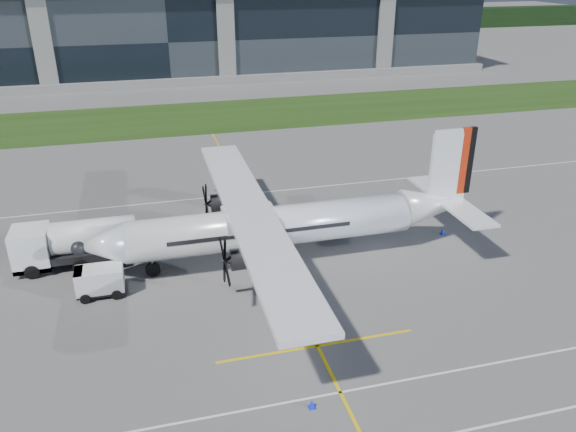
{
  "coord_description": "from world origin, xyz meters",
  "views": [
    {
      "loc": [
        -5.44,
        -31.34,
        20.68
      ],
      "look_at": [
        4.2,
        5.37,
        3.19
      ],
      "focal_mm": 35.0,
      "sensor_mm": 36.0,
      "label": 1
    }
  ],
  "objects_px": {
    "baggage_tug": "(100,281)",
    "safety_cone_tail": "(443,231)",
    "safety_cone_portwing": "(312,404)",
    "safety_cone_nose_stbd": "(109,266)",
    "turboprop_aircraft": "(287,203)",
    "ground_crew_person": "(94,254)",
    "safety_cone_nose_port": "(104,289)",
    "safety_cone_stbdwing": "(217,188)",
    "fuel_tanker_truck": "(67,244)"
  },
  "relations": [
    {
      "from": "ground_crew_person",
      "to": "safety_cone_stbdwing",
      "type": "distance_m",
      "value": 16.59
    },
    {
      "from": "fuel_tanker_truck",
      "to": "baggage_tug",
      "type": "bearing_deg",
      "value": -63.05
    },
    {
      "from": "ground_crew_person",
      "to": "fuel_tanker_truck",
      "type": "bearing_deg",
      "value": 84.54
    },
    {
      "from": "safety_cone_tail",
      "to": "safety_cone_stbdwing",
      "type": "distance_m",
      "value": 21.84
    },
    {
      "from": "safety_cone_nose_port",
      "to": "safety_cone_nose_stbd",
      "type": "distance_m",
      "value": 3.16
    },
    {
      "from": "safety_cone_nose_port",
      "to": "safety_cone_tail",
      "type": "xyz_separation_m",
      "value": [
        26.62,
        2.08,
        0.0
      ]
    },
    {
      "from": "safety_cone_portwing",
      "to": "baggage_tug",
      "type": "bearing_deg",
      "value": 127.89
    },
    {
      "from": "ground_crew_person",
      "to": "safety_cone_nose_port",
      "type": "xyz_separation_m",
      "value": [
        0.75,
        -3.72,
        -0.82
      ]
    },
    {
      "from": "safety_cone_tail",
      "to": "safety_cone_stbdwing",
      "type": "xyz_separation_m",
      "value": [
        -16.58,
        14.22,
        0.0
      ]
    },
    {
      "from": "turboprop_aircraft",
      "to": "fuel_tanker_truck",
      "type": "xyz_separation_m",
      "value": [
        -15.71,
        3.15,
        -2.87
      ]
    },
    {
      "from": "safety_cone_nose_stbd",
      "to": "safety_cone_tail",
      "type": "height_order",
      "value": "same"
    },
    {
      "from": "turboprop_aircraft",
      "to": "safety_cone_stbdwing",
      "type": "bearing_deg",
      "value": 101.84
    },
    {
      "from": "safety_cone_nose_port",
      "to": "turboprop_aircraft",
      "type": "bearing_deg",
      "value": 5.78
    },
    {
      "from": "safety_cone_nose_stbd",
      "to": "turboprop_aircraft",
      "type": "bearing_deg",
      "value": -7.97
    },
    {
      "from": "baggage_tug",
      "to": "safety_cone_nose_stbd",
      "type": "xyz_separation_m",
      "value": [
        0.36,
        3.38,
        -0.74
      ]
    },
    {
      "from": "baggage_tug",
      "to": "safety_cone_tail",
      "type": "distance_m",
      "value": 26.87
    },
    {
      "from": "ground_crew_person",
      "to": "safety_cone_nose_stbd",
      "type": "distance_m",
      "value": 1.39
    },
    {
      "from": "ground_crew_person",
      "to": "safety_cone_nose_stbd",
      "type": "bearing_deg",
      "value": -102.92
    },
    {
      "from": "safety_cone_nose_stbd",
      "to": "safety_cone_tail",
      "type": "distance_m",
      "value": 26.42
    },
    {
      "from": "baggage_tug",
      "to": "ground_crew_person",
      "type": "height_order",
      "value": "ground_crew_person"
    },
    {
      "from": "turboprop_aircraft",
      "to": "safety_cone_nose_port",
      "type": "distance_m",
      "value": 13.94
    },
    {
      "from": "baggage_tug",
      "to": "safety_cone_nose_stbd",
      "type": "height_order",
      "value": "baggage_tug"
    },
    {
      "from": "ground_crew_person",
      "to": "safety_cone_stbdwing",
      "type": "xyz_separation_m",
      "value": [
        10.79,
        12.58,
        -0.82
      ]
    },
    {
      "from": "ground_crew_person",
      "to": "safety_cone_stbdwing",
      "type": "bearing_deg",
      "value": -22.99
    },
    {
      "from": "fuel_tanker_truck",
      "to": "safety_cone_tail",
      "type": "relative_size",
      "value": 18.37
    },
    {
      "from": "safety_cone_tail",
      "to": "baggage_tug",
      "type": "bearing_deg",
      "value": -175.06
    },
    {
      "from": "fuel_tanker_truck",
      "to": "ground_crew_person",
      "type": "bearing_deg",
      "value": -23.08
    },
    {
      "from": "safety_cone_nose_port",
      "to": "safety_cone_tail",
      "type": "height_order",
      "value": "same"
    },
    {
      "from": "fuel_tanker_truck",
      "to": "safety_cone_nose_port",
      "type": "height_order",
      "value": "fuel_tanker_truck"
    },
    {
      "from": "turboprop_aircraft",
      "to": "ground_crew_person",
      "type": "relative_size",
      "value": 14.28
    },
    {
      "from": "safety_cone_nose_stbd",
      "to": "baggage_tug",
      "type": "bearing_deg",
      "value": -96.09
    },
    {
      "from": "safety_cone_nose_port",
      "to": "safety_cone_stbdwing",
      "type": "relative_size",
      "value": 1.0
    },
    {
      "from": "baggage_tug",
      "to": "ground_crew_person",
      "type": "xyz_separation_m",
      "value": [
        -0.6,
        3.95,
        0.08
      ]
    },
    {
      "from": "baggage_tug",
      "to": "safety_cone_portwing",
      "type": "xyz_separation_m",
      "value": [
        10.66,
        -13.7,
        -0.74
      ]
    },
    {
      "from": "fuel_tanker_truck",
      "to": "safety_cone_nose_stbd",
      "type": "bearing_deg",
      "value": -25.8
    },
    {
      "from": "safety_cone_nose_stbd",
      "to": "safety_cone_stbdwing",
      "type": "bearing_deg",
      "value": 53.25
    },
    {
      "from": "safety_cone_stbdwing",
      "to": "safety_cone_nose_stbd",
      "type": "bearing_deg",
      "value": -126.75
    },
    {
      "from": "safety_cone_nose_stbd",
      "to": "safety_cone_nose_port",
      "type": "bearing_deg",
      "value": -93.95
    },
    {
      "from": "baggage_tug",
      "to": "safety_cone_nose_stbd",
      "type": "relative_size",
      "value": 6.6
    },
    {
      "from": "baggage_tug",
      "to": "safety_cone_stbdwing",
      "type": "relative_size",
      "value": 6.6
    },
    {
      "from": "ground_crew_person",
      "to": "baggage_tug",
      "type": "bearing_deg",
      "value": -153.67
    },
    {
      "from": "safety_cone_nose_port",
      "to": "safety_cone_stbdwing",
      "type": "height_order",
      "value": "same"
    },
    {
      "from": "turboprop_aircraft",
      "to": "safety_cone_nose_stbd",
      "type": "xyz_separation_m",
      "value": [
        -12.96,
        1.81,
        -4.35
      ]
    },
    {
      "from": "safety_cone_nose_port",
      "to": "safety_cone_tail",
      "type": "relative_size",
      "value": 1.0
    },
    {
      "from": "safety_cone_portwing",
      "to": "safety_cone_tail",
      "type": "bearing_deg",
      "value": 44.86
    },
    {
      "from": "safety_cone_portwing",
      "to": "safety_cone_nose_stbd",
      "type": "bearing_deg",
      "value": 121.1
    },
    {
      "from": "safety_cone_stbdwing",
      "to": "safety_cone_portwing",
      "type": "distance_m",
      "value": 30.24
    },
    {
      "from": "fuel_tanker_truck",
      "to": "baggage_tug",
      "type": "relative_size",
      "value": 2.78
    },
    {
      "from": "ground_crew_person",
      "to": "safety_cone_portwing",
      "type": "xyz_separation_m",
      "value": [
        11.27,
        -17.65,
        -0.82
      ]
    },
    {
      "from": "baggage_tug",
      "to": "turboprop_aircraft",
      "type": "bearing_deg",
      "value": 6.69
    }
  ]
}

